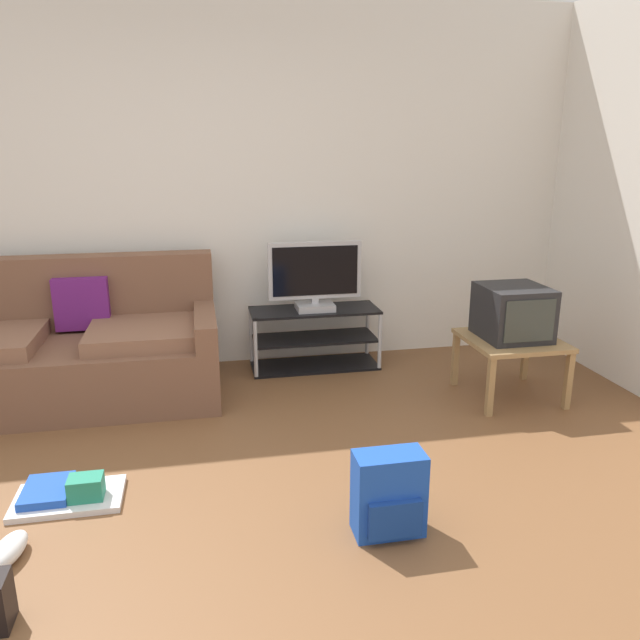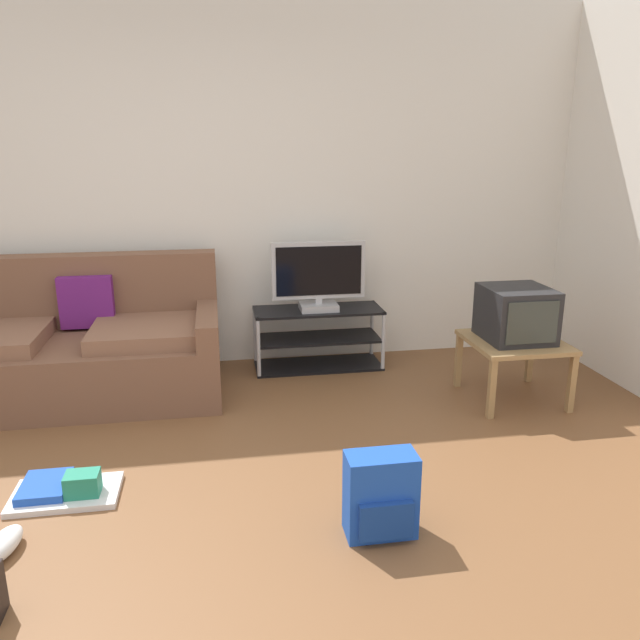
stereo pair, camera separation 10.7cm
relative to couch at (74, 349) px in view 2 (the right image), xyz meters
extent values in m
cube|color=brown|center=(0.78, -1.89, -0.34)|extent=(9.00, 9.80, 0.02)
cube|color=silver|center=(0.78, 0.56, 1.02)|extent=(9.00, 0.10, 2.70)
cube|color=brown|center=(0.00, -0.06, -0.12)|extent=(1.94, 0.93, 0.41)
cube|color=brown|center=(0.00, 0.30, 0.34)|extent=(1.94, 0.20, 0.51)
cube|color=brown|center=(0.90, -0.06, 0.17)|extent=(0.14, 0.93, 0.17)
cube|color=brown|center=(0.53, -0.12, 0.13)|extent=(0.78, 0.65, 0.10)
cube|color=#661E70|center=(0.08, 0.18, 0.28)|extent=(0.36, 0.12, 0.36)
cube|color=black|center=(1.72, 0.26, 0.12)|extent=(0.97, 0.38, 0.02)
cube|color=black|center=(1.72, 0.26, -0.10)|extent=(0.93, 0.36, 0.02)
cube|color=black|center=(1.72, 0.26, -0.32)|extent=(0.97, 0.38, 0.02)
cylinder|color=#B7B7BC|center=(1.25, 0.09, -0.10)|extent=(0.03, 0.03, 0.46)
cylinder|color=#B7B7BC|center=(2.19, 0.09, -0.10)|extent=(0.03, 0.03, 0.46)
cylinder|color=#B7B7BC|center=(1.25, 0.43, -0.10)|extent=(0.03, 0.03, 0.46)
cylinder|color=#B7B7BC|center=(2.19, 0.43, -0.10)|extent=(0.03, 0.03, 0.46)
cube|color=#B2B2B7|center=(1.72, 0.24, 0.16)|extent=(0.28, 0.22, 0.05)
cube|color=#B2B2B7|center=(1.72, 0.24, 0.20)|extent=(0.05, 0.04, 0.04)
cube|color=#B2B2B7|center=(1.72, 0.24, 0.43)|extent=(0.70, 0.04, 0.42)
cube|color=black|center=(1.72, 0.22, 0.43)|extent=(0.64, 0.01, 0.36)
cube|color=#9E7A4C|center=(2.90, -0.58, 0.07)|extent=(0.60, 0.60, 0.03)
cube|color=#9E7A4C|center=(2.63, -0.85, -0.14)|extent=(0.04, 0.04, 0.39)
cube|color=#9E7A4C|center=(3.17, -0.85, -0.14)|extent=(0.04, 0.04, 0.39)
cube|color=#9E7A4C|center=(2.63, -0.31, -0.14)|extent=(0.04, 0.04, 0.39)
cube|color=#9E7A4C|center=(3.17, -0.31, -0.14)|extent=(0.04, 0.04, 0.39)
cube|color=#232326|center=(2.90, -0.56, 0.26)|extent=(0.41, 0.43, 0.35)
cube|color=#333833|center=(2.90, -0.78, 0.26)|extent=(0.34, 0.01, 0.27)
cube|color=blue|center=(1.64, -1.89, -0.14)|extent=(0.31, 0.16, 0.38)
cube|color=navy|center=(1.64, -1.98, -0.21)|extent=(0.23, 0.04, 0.17)
cylinder|color=navy|center=(1.55, -1.79, -0.12)|extent=(0.04, 0.04, 0.30)
cylinder|color=navy|center=(1.72, -1.79, -0.12)|extent=(0.04, 0.04, 0.30)
ellipsoid|color=white|center=(0.04, -1.77, -0.28)|extent=(0.16, 0.27, 0.09)
cube|color=silver|center=(0.20, -1.35, -0.31)|extent=(0.51, 0.31, 0.03)
cube|color=#238466|center=(0.29, -1.39, -0.24)|extent=(0.16, 0.12, 0.11)
cube|color=blue|center=(0.10, -1.32, -0.28)|extent=(0.22, 0.28, 0.04)
camera|label=1|loc=(0.87, -4.16, 1.33)|focal=34.60mm
camera|label=2|loc=(0.98, -4.18, 1.33)|focal=34.60mm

